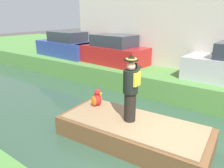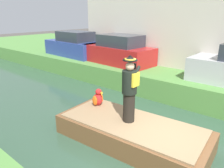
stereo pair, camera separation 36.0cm
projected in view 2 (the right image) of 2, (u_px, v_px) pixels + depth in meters
ground_plane at (165, 160)px, 5.52m from camera, size 80.00×80.00×0.00m
canal_water at (165, 158)px, 5.50m from camera, size 6.10×48.00×0.10m
boat at (131, 132)px, 6.05m from camera, size 2.09×4.32×0.61m
person_pirate at (130, 89)px, 5.73m from camera, size 0.61×0.42×1.85m
parrot_plush at (98, 98)px, 6.98m from camera, size 0.36×0.35×0.57m
parked_car_red at (118, 51)px, 11.45m from camera, size 1.99×4.11×1.50m
parked_car_blue at (74, 45)px, 13.60m from camera, size 1.95×4.10×1.50m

